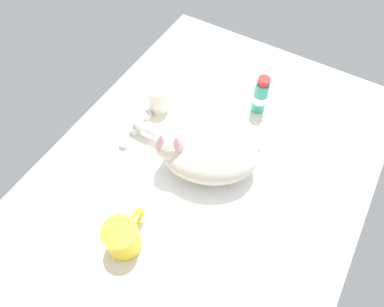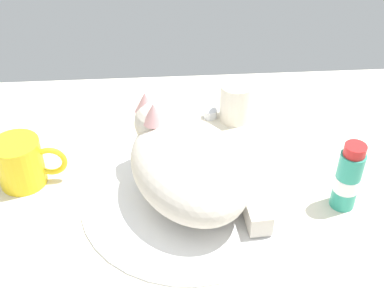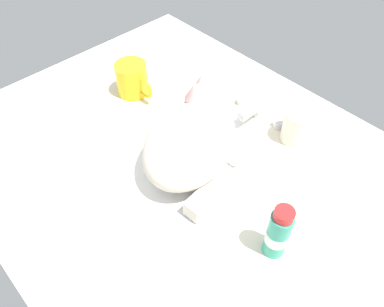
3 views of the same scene
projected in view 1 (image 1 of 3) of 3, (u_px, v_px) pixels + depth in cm
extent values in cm
cube|color=silver|center=(208.00, 169.00, 95.84)|extent=(110.00, 82.50, 3.00)
cylinder|color=white|center=(208.00, 166.00, 94.25)|extent=(36.92, 36.92, 0.83)
cylinder|color=silver|center=(135.00, 128.00, 100.00)|extent=(3.60, 3.60, 3.17)
cube|color=silver|center=(146.00, 128.00, 96.73)|extent=(2.00, 7.95, 2.00)
cylinder|color=silver|center=(124.00, 143.00, 97.74)|extent=(2.80, 2.80, 1.80)
cylinder|color=silver|center=(147.00, 115.00, 103.40)|extent=(2.80, 2.80, 1.80)
ellipsoid|color=beige|center=(209.00, 152.00, 88.76)|extent=(26.22, 30.42, 12.32)
sphere|color=beige|center=(171.00, 144.00, 86.00)|extent=(10.74, 10.74, 8.27)
ellipsoid|color=white|center=(178.00, 149.00, 87.41)|extent=(6.21, 6.67, 4.55)
cone|color=#DB9E9E|center=(177.00, 142.00, 82.13)|extent=(4.83, 4.83, 3.72)
cone|color=#DB9E9E|center=(161.00, 140.00, 82.44)|extent=(4.83, 4.83, 3.72)
cube|color=beige|center=(237.00, 140.00, 96.22)|extent=(4.71, 13.54, 3.64)
ellipsoid|color=white|center=(197.00, 134.00, 97.59)|extent=(5.41, 6.53, 3.28)
cylinder|color=yellow|center=(122.00, 238.00, 78.90)|extent=(8.20, 8.20, 8.72)
torus|color=yellow|center=(136.00, 219.00, 81.43)|extent=(5.88, 1.00, 5.88)
cylinder|color=silver|center=(158.00, 98.00, 102.97)|extent=(6.44, 6.44, 8.07)
cylinder|color=teal|center=(260.00, 97.00, 101.47)|extent=(4.13, 4.13, 10.86)
cylinder|color=white|center=(260.00, 98.00, 101.93)|extent=(4.21, 4.21, 2.72)
cylinder|color=red|center=(264.00, 81.00, 96.19)|extent=(3.51, 3.51, 1.80)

